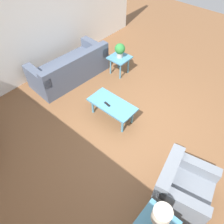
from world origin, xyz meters
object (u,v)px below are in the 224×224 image
sofa (71,69)px  armchair (182,186)px  table_lamp (161,216)px  side_table_plant (120,60)px  coffee_table (112,105)px  potted_plant (120,50)px

sofa → armchair: sofa is taller
table_lamp → armchair: bearing=-88.6°
side_table_plant → table_lamp: size_ratio=1.02×
sofa → coffee_table: sofa is taller
armchair → coffee_table: (2.01, -0.58, 0.08)m
sofa → armchair: (-3.76, 0.94, -0.00)m
armchair → sofa: bearing=64.7°
potted_plant → table_lamp: bearing=136.9°
sofa → table_lamp: table_lamp is taller
side_table_plant → potted_plant: (0.00, 0.00, 0.30)m
side_table_plant → armchair: bearing=146.5°
coffee_table → potted_plant: potted_plant is taller
potted_plant → armchair: bearing=146.5°
table_lamp → side_table_plant: bearing=-43.1°
coffee_table → table_lamp: 2.51m
armchair → coffee_table: bearing=62.6°
sofa → side_table_plant: size_ratio=4.07×
armchair → potted_plant: potted_plant is taller
sofa → coffee_table: size_ratio=1.99×
coffee_table → armchair: bearing=163.9°
potted_plant → side_table_plant: bearing=180.0°
sofa → table_lamp: (-3.78, 1.76, 0.55)m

